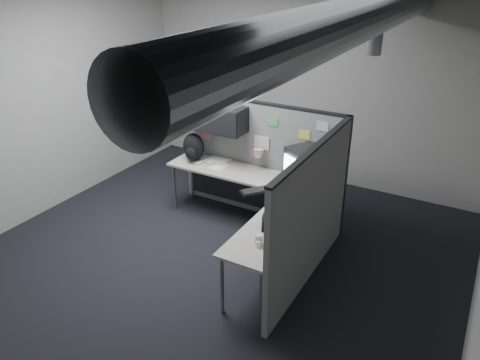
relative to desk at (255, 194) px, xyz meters
The scene contains 12 objects.
room 1.69m from the desk, 59.55° to the right, with size 5.62×5.62×3.22m.
partition_back 0.77m from the desk, 126.93° to the left, with size 2.44×0.42×1.63m.
partition_right 1.09m from the desk, 26.97° to the right, with size 0.07×2.23×1.63m.
desk is the anchor object (origin of this frame).
monitor 0.75m from the desk, 28.84° to the left, with size 0.60×0.60×0.50m.
keyboard 0.23m from the desk, 44.44° to the right, with size 0.43×0.48×0.04m.
mouse 0.70m from the desk, 29.84° to the right, with size 0.29×0.29×0.05m.
phone 1.02m from the desk, 52.14° to the right, with size 0.30×0.31×0.11m.
bottles 1.39m from the desk, 57.98° to the right, with size 0.14×0.19×0.09m.
cup 1.34m from the desk, 60.49° to the right, with size 0.08×0.08×0.11m, color beige.
papers 1.05m from the desk, 157.62° to the left, with size 0.73×0.51×0.02m.
backpack 1.20m from the desk, 165.75° to the left, with size 0.33×0.31×0.40m.
Camera 1 is at (2.58, -3.99, 3.33)m, focal length 35.00 mm.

